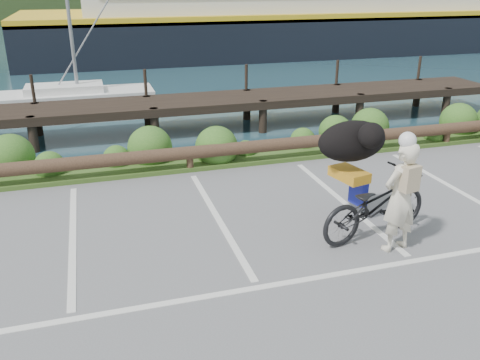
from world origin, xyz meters
name	(u,v)px	position (x,y,z in m)	size (l,w,h in m)	color
ground	(250,274)	(0.00, 0.00, 0.00)	(72.00, 72.00, 0.00)	#5D5D5F
harbor_backdrop	(97,7)	(0.38, 78.52, 0.00)	(170.00, 160.00, 30.00)	#1C3944
vegetation_strip	(185,159)	(0.00, 5.30, 0.05)	(34.00, 1.60, 0.10)	#3D5B21
log_rail	(190,171)	(0.00, 4.60, 0.00)	(32.00, 0.30, 0.60)	#443021
bicycle	(375,205)	(2.42, 0.56, 0.58)	(0.77, 2.21, 1.16)	black
cyclist	(400,197)	(2.53, 0.06, 0.93)	(0.68, 0.44, 1.86)	beige
dog	(352,141)	(2.26, 1.26, 1.53)	(1.27, 0.62, 0.73)	black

